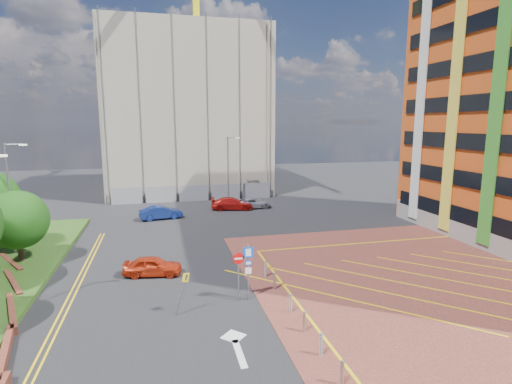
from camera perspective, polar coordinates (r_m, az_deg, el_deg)
name	(u,v)px	position (r m, az deg, el deg)	size (l,w,h in m)	color
ground	(243,309)	(21.97, -1.84, -16.33)	(140.00, 140.00, 0.00)	black
forecourt	(468,284)	(28.10, 28.00, -11.49)	(26.00, 26.00, 0.02)	brown
retaining_wall	(7,313)	(24.61, -31.97, -14.41)	(6.06, 20.33, 0.40)	brown
tree_c	(17,220)	(31.49, -30.92, -3.46)	(4.00, 4.00, 4.90)	#3D2B1C
lamp_left_far	(11,194)	(33.38, -31.65, -0.27)	(1.53, 0.16, 8.00)	#9EA0A8
lamp_back	(229,167)	(48.27, -3.92, 3.56)	(1.53, 0.16, 8.00)	#9EA0A8
sign_cluster	(245,267)	(22.13, -1.64, -10.61)	(1.17, 0.12, 3.20)	#9EA0A8
warning_sign	(183,288)	(21.09, -10.35, -13.39)	(0.79, 0.43, 2.24)	#9EA0A8
bollard_row	(295,310)	(20.87, 5.59, -16.42)	(0.14, 11.14, 0.90)	#9EA0A8
construction_building	(186,113)	(59.44, -9.95, 11.04)	(21.20, 19.20, 22.00)	#A69D88
tower_crane	(198,3)	(61.20, -8.31, 25.14)	(1.60, 35.00, 35.40)	yellow
construction_fence	(202,193)	(50.31, -7.72, -0.12)	(21.60, 0.06, 2.00)	gray
car_red_left	(153,266)	(26.85, -14.56, -10.19)	(1.48, 3.67, 1.25)	#B6290F
car_blue_back	(161,212)	(41.62, -13.42, -2.85)	(1.46, 4.20, 1.38)	navy
car_red_back	(232,204)	(44.95, -3.42, -1.66)	(1.92, 4.73, 1.37)	#AE120E
car_silver_back	(252,203)	(45.61, -0.53, -1.59)	(1.98, 4.29, 1.19)	#AFAEB6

